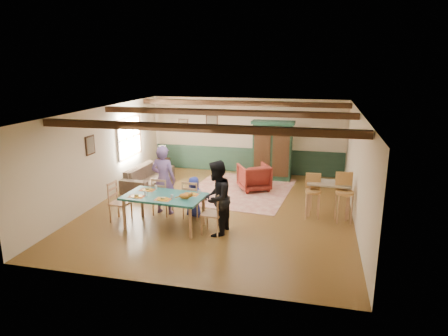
% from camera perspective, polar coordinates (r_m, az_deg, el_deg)
% --- Properties ---
extents(floor, '(8.00, 8.00, 0.00)m').
position_cam_1_polar(floor, '(11.04, -0.49, -5.89)').
color(floor, brown).
rests_on(floor, ground).
extents(wall_back, '(7.00, 0.02, 2.70)m').
position_cam_1_polar(wall_back, '(14.47, 3.29, 4.62)').
color(wall_back, beige).
rests_on(wall_back, floor).
extents(wall_left, '(0.02, 8.00, 2.70)m').
position_cam_1_polar(wall_left, '(11.95, -17.04, 1.81)').
color(wall_left, beige).
rests_on(wall_left, floor).
extents(wall_right, '(0.02, 8.00, 2.70)m').
position_cam_1_polar(wall_right, '(10.40, 18.57, -0.18)').
color(wall_right, beige).
rests_on(wall_right, floor).
extents(ceiling, '(7.00, 8.00, 0.02)m').
position_cam_1_polar(ceiling, '(10.40, -0.52, 8.17)').
color(ceiling, white).
rests_on(ceiling, wall_back).
extents(wainscot_back, '(6.95, 0.03, 0.90)m').
position_cam_1_polar(wainscot_back, '(14.64, 3.22, 1.13)').
color(wainscot_back, '#1B3224').
rests_on(wainscot_back, floor).
extents(ceiling_beam_front, '(6.95, 0.16, 0.16)m').
position_cam_1_polar(ceiling_beam_front, '(8.22, -4.37, 5.73)').
color(ceiling_beam_front, black).
rests_on(ceiling_beam_front, ceiling).
extents(ceiling_beam_mid, '(6.95, 0.16, 0.16)m').
position_cam_1_polar(ceiling_beam_mid, '(10.80, -0.01, 7.93)').
color(ceiling_beam_mid, black).
rests_on(ceiling_beam_mid, ceiling).
extents(ceiling_beam_back, '(6.95, 0.16, 0.16)m').
position_cam_1_polar(ceiling_beam_back, '(13.32, 2.60, 9.22)').
color(ceiling_beam_back, black).
rests_on(ceiling_beam_back, ceiling).
extents(window_left, '(0.06, 1.60, 1.30)m').
position_cam_1_polar(window_left, '(13.36, -13.36, 4.26)').
color(window_left, white).
rests_on(window_left, wall_left).
extents(picture_left_wall, '(0.04, 0.42, 0.52)m').
position_cam_1_polar(picture_left_wall, '(11.35, -18.57, 3.10)').
color(picture_left_wall, gray).
rests_on(picture_left_wall, wall_left).
extents(picture_back_a, '(0.45, 0.04, 0.55)m').
position_cam_1_polar(picture_back_a, '(14.65, -1.75, 6.54)').
color(picture_back_a, gray).
rests_on(picture_back_a, wall_back).
extents(picture_back_b, '(0.38, 0.04, 0.48)m').
position_cam_1_polar(picture_back_b, '(14.99, -5.83, 6.08)').
color(picture_back_b, gray).
rests_on(picture_back_b, wall_back).
extents(dining_table, '(2.00, 1.22, 0.80)m').
position_cam_1_polar(dining_table, '(9.87, -8.48, -6.14)').
color(dining_table, '#1D5C57').
rests_on(dining_table, floor).
extents(dining_chair_far_left, '(0.48, 0.50, 1.02)m').
position_cam_1_polar(dining_chair_far_left, '(10.66, -8.75, -3.94)').
color(dining_chair_far_left, '#B07D58').
rests_on(dining_chair_far_left, floor).
extents(dining_chair_far_right, '(0.48, 0.50, 1.02)m').
position_cam_1_polar(dining_chair_far_right, '(10.32, -4.48, -4.44)').
color(dining_chair_far_right, '#B07D58').
rests_on(dining_chair_far_right, floor).
extents(dining_chair_end_left, '(0.50, 0.48, 1.02)m').
position_cam_1_polar(dining_chair_end_left, '(10.41, -14.61, -4.71)').
color(dining_chair_end_left, '#B07D58').
rests_on(dining_chair_end_left, floor).
extents(dining_chair_end_right, '(0.50, 0.48, 1.02)m').
position_cam_1_polar(dining_chair_end_right, '(9.38, -1.71, -6.42)').
color(dining_chair_end_right, '#B07D58').
rests_on(dining_chair_end_right, floor).
extents(person_man, '(0.70, 0.49, 1.84)m').
position_cam_1_polar(person_man, '(10.61, -8.63, -1.68)').
color(person_man, slate).
rests_on(person_man, floor).
extents(person_woman, '(0.73, 0.91, 1.76)m').
position_cam_1_polar(person_woman, '(9.21, -1.09, -4.32)').
color(person_woman, black).
rests_on(person_woman, floor).
extents(person_child, '(0.55, 0.38, 1.07)m').
position_cam_1_polar(person_child, '(10.39, -4.31, -4.14)').
color(person_child, '#253197').
rests_on(person_child, floor).
extents(cat, '(0.40, 0.18, 0.19)m').
position_cam_1_polar(cat, '(9.37, -5.65, -3.95)').
color(cat, '#BD6821').
rests_on(cat, dining_table).
extents(place_setting_near_left, '(0.45, 0.35, 0.11)m').
position_cam_1_polar(place_setting_near_left, '(9.76, -12.38, -3.72)').
color(place_setting_near_left, orange).
rests_on(place_setting_near_left, dining_table).
extents(place_setting_near_center, '(0.45, 0.35, 0.11)m').
position_cam_1_polar(place_setting_near_center, '(9.44, -8.72, -4.17)').
color(place_setting_near_center, orange).
rests_on(place_setting_near_center, dining_table).
extents(place_setting_far_left, '(0.45, 0.35, 0.11)m').
position_cam_1_polar(place_setting_far_left, '(10.20, -10.89, -2.83)').
color(place_setting_far_left, orange).
rests_on(place_setting_far_left, dining_table).
extents(place_setting_far_right, '(0.45, 0.35, 0.11)m').
position_cam_1_polar(place_setting_far_right, '(9.71, -4.77, -3.51)').
color(place_setting_far_right, orange).
rests_on(place_setting_far_right, dining_table).
extents(area_rug, '(3.37, 3.88, 0.01)m').
position_cam_1_polar(area_rug, '(12.60, 2.24, -3.22)').
color(area_rug, beige).
rests_on(area_rug, floor).
extents(armoire, '(1.44, 0.60, 2.02)m').
position_cam_1_polar(armoire, '(13.68, 6.94, 2.48)').
color(armoire, black).
rests_on(armoire, floor).
extents(armchair, '(1.21, 1.22, 0.83)m').
position_cam_1_polar(armchair, '(12.59, 4.31, -1.32)').
color(armchair, '#49110E').
rests_on(armchair, floor).
extents(sofa, '(1.01, 2.28, 0.65)m').
position_cam_1_polar(sofa, '(13.23, -10.73, -1.15)').
color(sofa, '#3F3127').
rests_on(sofa, floor).
extents(end_table, '(0.46, 0.46, 0.52)m').
position_cam_1_polar(end_table, '(14.79, -8.72, 0.37)').
color(end_table, black).
rests_on(end_table, floor).
extents(table_lamp, '(0.29, 0.29, 0.48)m').
position_cam_1_polar(table_lamp, '(14.67, -8.79, 2.25)').
color(table_lamp, '#D5BB8A').
rests_on(table_lamp, end_table).
extents(counter_table, '(1.14, 0.72, 0.91)m').
position_cam_1_polar(counter_table, '(10.80, 14.70, -4.31)').
color(counter_table, '#B7AB8E').
rests_on(counter_table, floor).
extents(bar_stool_left, '(0.44, 0.48, 1.15)m').
position_cam_1_polar(bar_stool_left, '(10.53, 12.58, -3.98)').
color(bar_stool_left, tan).
rests_on(bar_stool_left, floor).
extents(bar_stool_right, '(0.51, 0.54, 1.25)m').
position_cam_1_polar(bar_stool_right, '(10.42, 16.81, -4.17)').
color(bar_stool_right, tan).
rests_on(bar_stool_right, floor).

